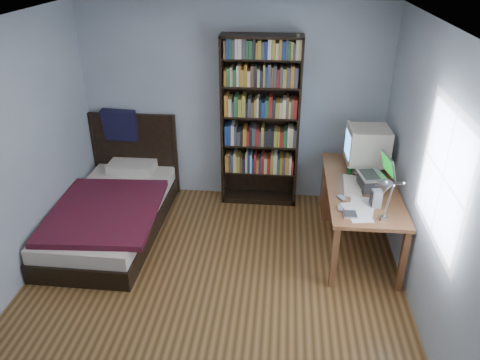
{
  "coord_description": "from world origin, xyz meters",
  "views": [
    {
      "loc": [
        0.62,
        -3.52,
        3.08
      ],
      "look_at": [
        0.23,
        0.57,
        0.97
      ],
      "focal_mm": 35.0,
      "sensor_mm": 36.0,
      "label": 1
    }
  ],
  "objects": [
    {
      "name": "laptop",
      "position": [
        1.6,
        0.98,
        0.84
      ],
      "size": [
        0.38,
        0.37,
        0.4
      ],
      "color": "#2D2D30",
      "rests_on": "desk"
    },
    {
      "name": "desk",
      "position": [
        1.51,
        1.52,
        0.42
      ],
      "size": [
        0.75,
        1.7,
        0.73
      ],
      "color": "brown",
      "rests_on": "floor"
    },
    {
      "name": "phone_grey",
      "position": [
        1.22,
        0.52,
        0.74
      ],
      "size": [
        0.05,
        0.1,
        0.02
      ],
      "primitive_type": "cube",
      "rotation": [
        0.0,
        0.0,
        -0.03
      ],
      "color": "gray",
      "rests_on": "desk"
    },
    {
      "name": "room",
      "position": [
        0.03,
        -0.0,
        1.25
      ],
      "size": [
        4.2,
        4.24,
        2.5
      ],
      "color": "#4E3317",
      "rests_on": "ground"
    },
    {
      "name": "speaker",
      "position": [
        1.58,
        0.6,
        0.82
      ],
      "size": [
        0.1,
        0.1,
        0.18
      ],
      "primitive_type": "cube",
      "rotation": [
        0.0,
        0.0,
        0.16
      ],
      "color": "gray",
      "rests_on": "desk"
    },
    {
      "name": "external_drive",
      "position": [
        1.31,
        0.4,
        0.74
      ],
      "size": [
        0.13,
        0.13,
        0.03
      ],
      "primitive_type": "cube",
      "rotation": [
        0.0,
        0.0,
        0.05
      ],
      "color": "gray",
      "rests_on": "desk"
    },
    {
      "name": "desk_lamp",
      "position": [
        1.49,
        -0.03,
        1.24
      ],
      "size": [
        0.24,
        0.53,
        0.63
      ],
      "color": "#99999E",
      "rests_on": "desk"
    },
    {
      "name": "phone_silver",
      "position": [
        1.26,
        0.72,
        0.74
      ],
      "size": [
        0.1,
        0.12,
        0.02
      ],
      "primitive_type": "cube",
      "rotation": [
        0.0,
        0.0,
        0.58
      ],
      "color": "#ADADB2",
      "rests_on": "desk"
    },
    {
      "name": "soda_can",
      "position": [
        1.39,
        1.25,
        0.79
      ],
      "size": [
        0.06,
        0.06,
        0.11
      ],
      "primitive_type": "cylinder",
      "color": "#083D0C",
      "rests_on": "desk"
    },
    {
      "name": "crt_monitor",
      "position": [
        1.58,
        1.46,
        1.02
      ],
      "size": [
        0.47,
        0.43,
        0.51
      ],
      "color": "beige",
      "rests_on": "desk"
    },
    {
      "name": "bed",
      "position": [
        -1.33,
        1.12,
        0.25
      ],
      "size": [
        1.23,
        2.2,
        1.16
      ],
      "color": "black",
      "rests_on": "floor"
    },
    {
      "name": "mouse",
      "position": [
        1.48,
        1.33,
        0.75
      ],
      "size": [
        0.07,
        0.12,
        0.04
      ],
      "primitive_type": "ellipsoid",
      "color": "silver",
      "rests_on": "desk"
    },
    {
      "name": "bookshelf",
      "position": [
        0.35,
        1.94,
        1.07
      ],
      "size": [
        0.96,
        0.3,
        2.14
      ],
      "color": "black",
      "rests_on": "floor"
    },
    {
      "name": "keyboard",
      "position": [
        1.39,
        1.0,
        0.75
      ],
      "size": [
        0.22,
        0.48,
        0.05
      ],
      "primitive_type": "cube",
      "rotation": [
        0.0,
        0.07,
        -0.08
      ],
      "color": "beige",
      "rests_on": "desk"
    }
  ]
}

